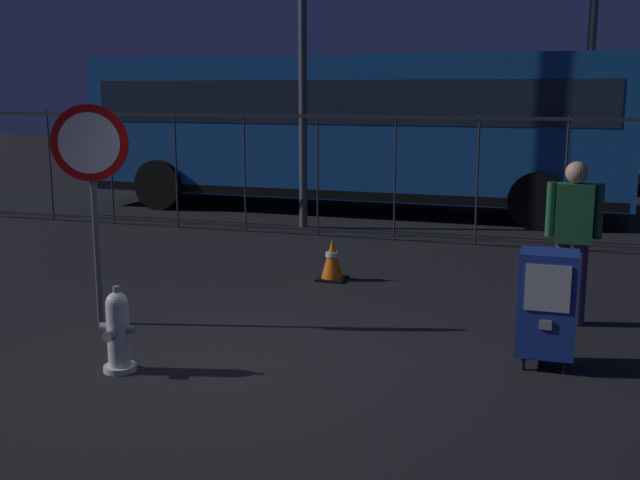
{
  "coord_description": "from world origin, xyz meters",
  "views": [
    {
      "loc": [
        2.61,
        -6.01,
        2.35
      ],
      "look_at": [
        0.3,
        1.2,
        0.9
      ],
      "focal_mm": 43.69,
      "sensor_mm": 36.0,
      "label": 1
    }
  ],
  "objects_px": {
    "bus_near": "(353,124)",
    "pedestrian": "(573,233)",
    "fire_hydrant": "(118,331)",
    "traffic_cone": "(332,260)",
    "stop_sign": "(91,168)",
    "bus_far": "(560,118)",
    "newspaper_box_primary": "(547,303)"
  },
  "relations": [
    {
      "from": "stop_sign",
      "to": "bus_near",
      "type": "xyz_separation_m",
      "value": [
        0.37,
        8.39,
        0.11
      ]
    },
    {
      "from": "pedestrian",
      "to": "traffic_cone",
      "type": "bearing_deg",
      "value": 159.35
    },
    {
      "from": "bus_near",
      "to": "pedestrian",
      "type": "bearing_deg",
      "value": -57.73
    },
    {
      "from": "fire_hydrant",
      "to": "bus_far",
      "type": "distance_m",
      "value": 14.92
    },
    {
      "from": "newspaper_box_primary",
      "to": "traffic_cone",
      "type": "relative_size",
      "value": 1.92
    },
    {
      "from": "fire_hydrant",
      "to": "bus_near",
      "type": "relative_size",
      "value": 0.07
    },
    {
      "from": "pedestrian",
      "to": "bus_near",
      "type": "relative_size",
      "value": 0.16
    },
    {
      "from": "traffic_cone",
      "to": "fire_hydrant",
      "type": "bearing_deg",
      "value": -102.0
    },
    {
      "from": "fire_hydrant",
      "to": "stop_sign",
      "type": "distance_m",
      "value": 1.94
    },
    {
      "from": "pedestrian",
      "to": "traffic_cone",
      "type": "xyz_separation_m",
      "value": [
        -2.86,
        1.08,
        -0.69
      ]
    },
    {
      "from": "traffic_cone",
      "to": "bus_near",
      "type": "xyz_separation_m",
      "value": [
        -1.36,
        5.85,
        1.45
      ]
    },
    {
      "from": "fire_hydrant",
      "to": "stop_sign",
      "type": "bearing_deg",
      "value": 129.75
    },
    {
      "from": "fire_hydrant",
      "to": "bus_far",
      "type": "height_order",
      "value": "bus_far"
    },
    {
      "from": "fire_hydrant",
      "to": "bus_far",
      "type": "relative_size",
      "value": 0.07
    },
    {
      "from": "traffic_cone",
      "to": "bus_far",
      "type": "bearing_deg",
      "value": 77.02
    },
    {
      "from": "newspaper_box_primary",
      "to": "traffic_cone",
      "type": "xyz_separation_m",
      "value": [
        -2.67,
        2.46,
        -0.31
      ]
    },
    {
      "from": "stop_sign",
      "to": "bus_far",
      "type": "relative_size",
      "value": 0.21
    },
    {
      "from": "newspaper_box_primary",
      "to": "stop_sign",
      "type": "bearing_deg",
      "value": -178.94
    },
    {
      "from": "fire_hydrant",
      "to": "newspaper_box_primary",
      "type": "xyz_separation_m",
      "value": [
        3.45,
        1.22,
        0.22
      ]
    },
    {
      "from": "pedestrian",
      "to": "bus_near",
      "type": "height_order",
      "value": "bus_near"
    },
    {
      "from": "bus_far",
      "to": "pedestrian",
      "type": "bearing_deg",
      "value": -83.6
    },
    {
      "from": "newspaper_box_primary",
      "to": "pedestrian",
      "type": "relative_size",
      "value": 0.61
    },
    {
      "from": "fire_hydrant",
      "to": "pedestrian",
      "type": "xyz_separation_m",
      "value": [
        3.64,
        2.6,
        0.6
      ]
    },
    {
      "from": "newspaper_box_primary",
      "to": "stop_sign",
      "type": "relative_size",
      "value": 0.46
    },
    {
      "from": "traffic_cone",
      "to": "bus_far",
      "type": "xyz_separation_m",
      "value": [
        2.49,
        10.82,
        1.45
      ]
    },
    {
      "from": "newspaper_box_primary",
      "to": "bus_far",
      "type": "relative_size",
      "value": 0.1
    },
    {
      "from": "fire_hydrant",
      "to": "traffic_cone",
      "type": "bearing_deg",
      "value": 78.0
    },
    {
      "from": "pedestrian",
      "to": "fire_hydrant",
      "type": "bearing_deg",
      "value": -144.45
    },
    {
      "from": "stop_sign",
      "to": "pedestrian",
      "type": "distance_m",
      "value": 4.85
    },
    {
      "from": "fire_hydrant",
      "to": "traffic_cone",
      "type": "distance_m",
      "value": 3.76
    },
    {
      "from": "newspaper_box_primary",
      "to": "pedestrian",
      "type": "bearing_deg",
      "value": 82.3
    },
    {
      "from": "traffic_cone",
      "to": "bus_near",
      "type": "height_order",
      "value": "bus_near"
    }
  ]
}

